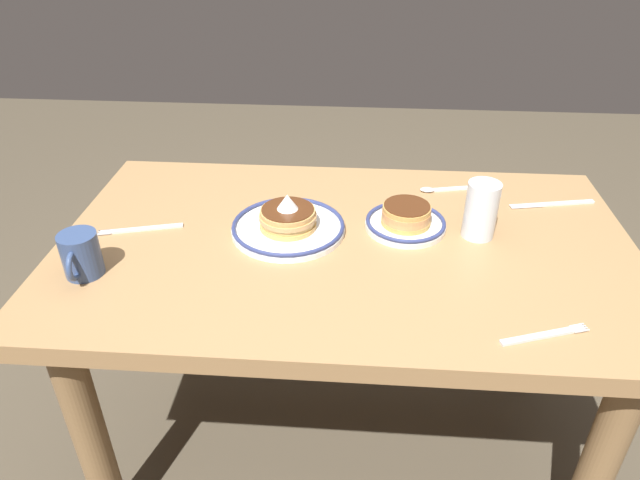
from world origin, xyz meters
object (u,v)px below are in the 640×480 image
at_px(plate_near_main, 406,220).
at_px(butter_knife, 552,204).
at_px(fork_far, 545,335).
at_px(tea_spoon, 443,189).
at_px(coffee_mug, 80,255).
at_px(plate_center_pancakes, 288,224).
at_px(fork_near, 140,229).
at_px(drinking_glass, 481,213).

height_order(plate_near_main, butter_knife, plate_near_main).
relative_size(fork_far, tea_spoon, 0.99).
distance_m(plate_near_main, coffee_mug, 0.76).
height_order(plate_near_main, tea_spoon, plate_near_main).
height_order(plate_center_pancakes, fork_far, plate_center_pancakes).
distance_m(plate_near_main, fork_near, 0.66).
bearing_deg(coffee_mug, tea_spoon, -150.99).
distance_m(butter_knife, tea_spoon, 0.29).
bearing_deg(plate_center_pancakes, butter_knife, -164.76).
xyz_separation_m(fork_near, tea_spoon, (-0.77, -0.27, 0.00)).
distance_m(fork_near, butter_knife, 1.08).
distance_m(fork_near, tea_spoon, 0.82).
distance_m(coffee_mug, drinking_glass, 0.92).
bearing_deg(coffee_mug, drinking_glass, -165.59).
bearing_deg(drinking_glass, tea_spoon, -75.90).
bearing_deg(butter_knife, tea_spoon, -12.64).
distance_m(plate_center_pancakes, coffee_mug, 0.48).
bearing_deg(fork_near, plate_near_main, -174.83).
height_order(plate_near_main, fork_near, plate_near_main).
distance_m(plate_center_pancakes, drinking_glass, 0.47).
height_order(coffee_mug, drinking_glass, drinking_glass).
bearing_deg(butter_knife, drinking_glass, 37.02).
bearing_deg(butter_knife, plate_center_pancakes, 15.24).
xyz_separation_m(coffee_mug, drinking_glass, (-0.89, -0.23, 0.01)).
xyz_separation_m(plate_near_main, coffee_mug, (0.72, 0.25, 0.03)).
bearing_deg(plate_near_main, coffee_mug, 19.23).
bearing_deg(plate_near_main, fork_far, 122.74).
bearing_deg(fork_near, drinking_glass, -177.36).
xyz_separation_m(plate_center_pancakes, drinking_glass, (-0.46, -0.02, 0.04)).
bearing_deg(drinking_glass, plate_center_pancakes, 2.25).
height_order(butter_knife, tea_spoon, tea_spoon).
height_order(plate_center_pancakes, tea_spoon, plate_center_pancakes).
relative_size(plate_center_pancakes, coffee_mug, 2.37).
distance_m(drinking_glass, fork_near, 0.83).
height_order(plate_center_pancakes, drinking_glass, drinking_glass).
height_order(coffee_mug, fork_far, coffee_mug).
relative_size(plate_near_main, drinking_glass, 1.42).
bearing_deg(butter_knife, fork_near, 11.11).
height_order(fork_near, tea_spoon, tea_spoon).
xyz_separation_m(plate_center_pancakes, fork_far, (-0.54, 0.34, -0.02)).
relative_size(plate_near_main, fork_near, 0.99).
bearing_deg(fork_far, tea_spoon, -77.58).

